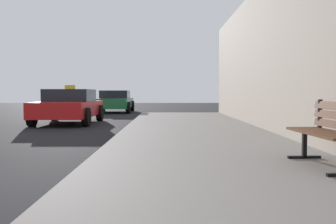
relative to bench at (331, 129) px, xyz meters
name	(u,v)px	position (x,y,z in m)	size (l,w,h in m)	color
sidewalk	(258,212)	(-1.39, -1.75, -0.58)	(4.00, 32.00, 0.15)	gray
bench	(331,129)	(0.00, 0.00, 0.00)	(0.57, 1.52, 0.89)	brown
car_red	(69,106)	(-5.82, 9.26, -0.01)	(2.06, 4.18, 1.43)	red
car_green	(115,101)	(-5.19, 17.40, -0.01)	(2.02, 4.13, 1.27)	#196638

